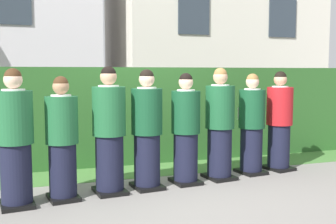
{
  "coord_description": "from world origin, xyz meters",
  "views": [
    {
      "loc": [
        -1.89,
        -5.49,
        1.61
      ],
      "look_at": [
        0.0,
        0.0,
        1.05
      ],
      "focal_mm": 44.23,
      "sensor_mm": 36.0,
      "label": 1
    }
  ],
  "objects_px": {
    "student_front_row_1": "(62,141)",
    "student_front_row_5": "(220,126)",
    "student_front_row_0": "(15,141)",
    "student_front_row_2": "(109,133)",
    "student_in_red_blazer": "(279,123)",
    "student_front_row_4": "(186,131)",
    "student_front_row_3": "(147,132)",
    "student_front_row_6": "(252,126)"
  },
  "relations": [
    {
      "from": "student_front_row_0",
      "to": "student_front_row_1",
      "type": "distance_m",
      "value": 0.56
    },
    {
      "from": "student_front_row_1",
      "to": "student_front_row_3",
      "type": "bearing_deg",
      "value": 7.58
    },
    {
      "from": "student_front_row_2",
      "to": "student_in_red_blazer",
      "type": "distance_m",
      "value": 2.93
    },
    {
      "from": "student_front_row_3",
      "to": "student_front_row_5",
      "type": "distance_m",
      "value": 1.19
    },
    {
      "from": "student_front_row_2",
      "to": "student_in_red_blazer",
      "type": "bearing_deg",
      "value": 8.07
    },
    {
      "from": "student_front_row_0",
      "to": "student_front_row_6",
      "type": "height_order",
      "value": "student_front_row_0"
    },
    {
      "from": "student_in_red_blazer",
      "to": "student_front_row_4",
      "type": "bearing_deg",
      "value": -170.73
    },
    {
      "from": "student_front_row_0",
      "to": "student_front_row_6",
      "type": "bearing_deg",
      "value": 8.49
    },
    {
      "from": "student_front_row_6",
      "to": "student_in_red_blazer",
      "type": "relative_size",
      "value": 0.98
    },
    {
      "from": "student_front_row_5",
      "to": "student_front_row_6",
      "type": "distance_m",
      "value": 0.64
    },
    {
      "from": "student_front_row_1",
      "to": "student_front_row_5",
      "type": "distance_m",
      "value": 2.35
    },
    {
      "from": "student_in_red_blazer",
      "to": "student_front_row_0",
      "type": "bearing_deg",
      "value": -171.58
    },
    {
      "from": "student_front_row_0",
      "to": "student_front_row_2",
      "type": "relative_size",
      "value": 0.98
    },
    {
      "from": "student_front_row_4",
      "to": "student_front_row_5",
      "type": "relative_size",
      "value": 0.95
    },
    {
      "from": "student_front_row_0",
      "to": "student_front_row_4",
      "type": "bearing_deg",
      "value": 7.76
    },
    {
      "from": "student_in_red_blazer",
      "to": "student_front_row_3",
      "type": "bearing_deg",
      "value": -171.52
    },
    {
      "from": "student_front_row_1",
      "to": "student_front_row_3",
      "type": "relative_size",
      "value": 0.95
    },
    {
      "from": "student_front_row_3",
      "to": "student_front_row_2",
      "type": "bearing_deg",
      "value": -173.72
    },
    {
      "from": "student_front_row_1",
      "to": "student_front_row_2",
      "type": "relative_size",
      "value": 0.92
    },
    {
      "from": "student_front_row_5",
      "to": "student_front_row_6",
      "type": "relative_size",
      "value": 1.05
    },
    {
      "from": "student_front_row_0",
      "to": "student_front_row_4",
      "type": "relative_size",
      "value": 1.04
    },
    {
      "from": "student_in_red_blazer",
      "to": "student_front_row_2",
      "type": "bearing_deg",
      "value": -171.93
    },
    {
      "from": "student_front_row_0",
      "to": "student_front_row_4",
      "type": "distance_m",
      "value": 2.32
    },
    {
      "from": "student_front_row_3",
      "to": "student_front_row_6",
      "type": "relative_size",
      "value": 1.04
    },
    {
      "from": "student_front_row_0",
      "to": "student_in_red_blazer",
      "type": "height_order",
      "value": "student_front_row_0"
    },
    {
      "from": "student_front_row_3",
      "to": "student_in_red_blazer",
      "type": "bearing_deg",
      "value": 8.48
    },
    {
      "from": "student_front_row_4",
      "to": "student_in_red_blazer",
      "type": "height_order",
      "value": "student_in_red_blazer"
    },
    {
      "from": "student_front_row_2",
      "to": "student_front_row_3",
      "type": "bearing_deg",
      "value": 6.28
    },
    {
      "from": "student_front_row_3",
      "to": "student_front_row_4",
      "type": "bearing_deg",
      "value": 6.11
    },
    {
      "from": "student_front_row_4",
      "to": "student_front_row_5",
      "type": "distance_m",
      "value": 0.59
    },
    {
      "from": "student_front_row_1",
      "to": "student_front_row_2",
      "type": "bearing_deg",
      "value": 8.71
    },
    {
      "from": "student_front_row_6",
      "to": "student_in_red_blazer",
      "type": "distance_m",
      "value": 0.57
    },
    {
      "from": "student_front_row_1",
      "to": "student_in_red_blazer",
      "type": "bearing_deg",
      "value": 8.18
    },
    {
      "from": "student_front_row_5",
      "to": "student_front_row_2",
      "type": "bearing_deg",
      "value": -173.4
    },
    {
      "from": "student_front_row_3",
      "to": "student_front_row_4",
      "type": "distance_m",
      "value": 0.6
    },
    {
      "from": "student_front_row_1",
      "to": "student_front_row_2",
      "type": "xyz_separation_m",
      "value": [
        0.61,
        0.09,
        0.06
      ]
    },
    {
      "from": "student_front_row_0",
      "to": "student_front_row_3",
      "type": "height_order",
      "value": "student_front_row_0"
    },
    {
      "from": "student_front_row_4",
      "to": "student_in_red_blazer",
      "type": "xyz_separation_m",
      "value": [
        1.77,
        0.29,
        0.01
      ]
    },
    {
      "from": "student_front_row_3",
      "to": "student_front_row_6",
      "type": "height_order",
      "value": "student_front_row_3"
    },
    {
      "from": "student_front_row_5",
      "to": "student_front_row_6",
      "type": "bearing_deg",
      "value": 12.14
    },
    {
      "from": "student_front_row_2",
      "to": "student_front_row_6",
      "type": "height_order",
      "value": "student_front_row_2"
    },
    {
      "from": "student_front_row_1",
      "to": "student_front_row_5",
      "type": "bearing_deg",
      "value": 7.16
    }
  ]
}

